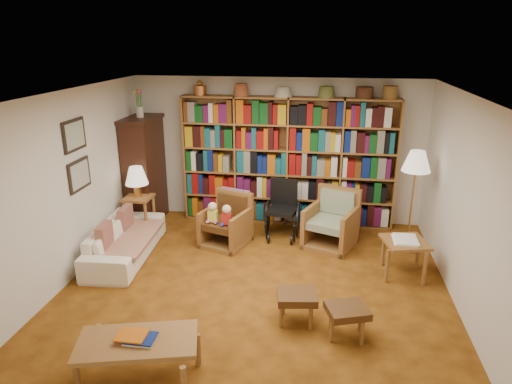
% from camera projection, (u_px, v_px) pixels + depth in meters
% --- Properties ---
extents(floor, '(5.00, 5.00, 0.00)m').
position_uv_depth(floor, '(255.00, 287.00, 6.02)').
color(floor, '#915216').
rests_on(floor, ground).
extents(ceiling, '(5.00, 5.00, 0.00)m').
position_uv_depth(ceiling, '(255.00, 95.00, 5.21)').
color(ceiling, silver).
rests_on(ceiling, wall_back).
extents(wall_back, '(5.00, 0.00, 5.00)m').
position_uv_depth(wall_back, '(277.00, 151.00, 7.95)').
color(wall_back, silver).
rests_on(wall_back, floor).
extents(wall_front, '(5.00, 0.00, 5.00)m').
position_uv_depth(wall_front, '(202.00, 314.00, 3.28)').
color(wall_front, silver).
rests_on(wall_front, floor).
extents(wall_left, '(0.00, 5.00, 5.00)m').
position_uv_depth(wall_left, '(67.00, 189.00, 5.97)').
color(wall_left, silver).
rests_on(wall_left, floor).
extents(wall_right, '(0.00, 5.00, 5.00)m').
position_uv_depth(wall_right, '(469.00, 209.00, 5.25)').
color(wall_right, silver).
rests_on(wall_right, floor).
extents(bookshelf, '(3.60, 0.30, 2.42)m').
position_uv_depth(bookshelf, '(288.00, 158.00, 7.79)').
color(bookshelf, olive).
rests_on(bookshelf, floor).
extents(curio_cabinet, '(0.50, 0.95, 2.40)m').
position_uv_depth(curio_cabinet, '(145.00, 169.00, 7.90)').
color(curio_cabinet, '#32180D').
rests_on(curio_cabinet, floor).
extents(framed_pictures, '(0.03, 0.52, 0.97)m').
position_uv_depth(framed_pictures, '(77.00, 155.00, 6.13)').
color(framed_pictures, black).
rests_on(framed_pictures, wall_left).
extents(sofa, '(1.85, 0.82, 0.53)m').
position_uv_depth(sofa, '(125.00, 240.00, 6.78)').
color(sofa, white).
rests_on(sofa, floor).
extents(sofa_throw, '(0.78, 1.36, 0.04)m').
position_uv_depth(sofa_throw, '(128.00, 238.00, 6.76)').
color(sofa_throw, beige).
rests_on(sofa_throw, sofa).
extents(cushion_left, '(0.13, 0.37, 0.36)m').
position_uv_depth(cushion_left, '(126.00, 219.00, 7.06)').
color(cushion_left, maroon).
rests_on(cushion_left, sofa).
extents(cushion_right, '(0.15, 0.38, 0.37)m').
position_uv_depth(cushion_right, '(105.00, 238.00, 6.41)').
color(cushion_right, maroon).
rests_on(cushion_right, sofa).
extents(side_table_lamp, '(0.44, 0.44, 0.67)m').
position_uv_depth(side_table_lamp, '(139.00, 206.00, 7.48)').
color(side_table_lamp, olive).
rests_on(side_table_lamp, floor).
extents(table_lamp, '(0.37, 0.37, 0.50)m').
position_uv_depth(table_lamp, '(136.00, 177.00, 7.31)').
color(table_lamp, '#BB873C').
rests_on(table_lamp, side_table_lamp).
extents(armchair_leather, '(0.86, 0.86, 0.83)m').
position_uv_depth(armchair_leather, '(227.00, 222.00, 7.23)').
color(armchair_leather, olive).
rests_on(armchair_leather, floor).
extents(armchair_sage, '(0.98, 0.97, 0.89)m').
position_uv_depth(armchair_sage, '(330.00, 223.00, 7.20)').
color(armchair_sage, olive).
rests_on(armchair_sage, floor).
extents(wheelchair, '(0.53, 0.75, 0.93)m').
position_uv_depth(wheelchair, '(283.00, 210.00, 7.50)').
color(wheelchair, black).
rests_on(wheelchair, floor).
extents(floor_lamp, '(0.42, 0.42, 1.58)m').
position_uv_depth(floor_lamp, '(416.00, 165.00, 6.64)').
color(floor_lamp, '#BB873C').
rests_on(floor_lamp, floor).
extents(side_table_papers, '(0.67, 0.67, 0.55)m').
position_uv_depth(side_table_papers, '(405.00, 246.00, 6.19)').
color(side_table_papers, olive).
rests_on(side_table_papers, floor).
extents(footstool_a, '(0.50, 0.44, 0.38)m').
position_uv_depth(footstool_a, '(297.00, 298.00, 5.20)').
color(footstool_a, '#533016').
rests_on(footstool_a, floor).
extents(footstool_b, '(0.53, 0.49, 0.37)m').
position_uv_depth(footstool_b, '(347.00, 313.00, 4.95)').
color(footstool_b, '#533016').
rests_on(footstool_b, floor).
extents(coffee_table, '(1.23, 0.83, 0.47)m').
position_uv_depth(coffee_table, '(138.00, 344.00, 4.34)').
color(coffee_table, olive).
rests_on(coffee_table, floor).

